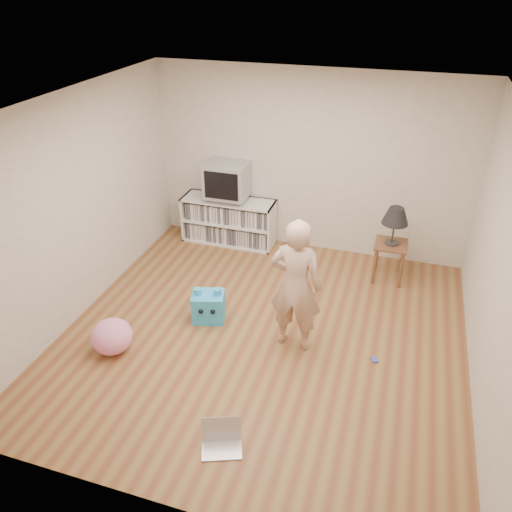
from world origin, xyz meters
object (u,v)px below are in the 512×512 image
at_px(laptop, 221,439).
at_px(plush_blue, 208,306).
at_px(dvd_deck, 228,197).
at_px(side_table, 390,252).
at_px(crt_tv, 228,179).
at_px(plush_pink, 112,336).
at_px(media_unit, 229,220).
at_px(table_lamp, 396,217).
at_px(person, 296,286).

xyz_separation_m(laptop, plush_blue, (-0.80, 1.67, 0.12)).
bearing_deg(dvd_deck, laptop, -71.04).
height_order(side_table, plush_blue, side_table).
distance_m(crt_tv, side_table, 2.51).
bearing_deg(plush_pink, media_unit, 82.65).
relative_size(side_table, laptop, 1.28).
height_order(crt_tv, side_table, crt_tv).
bearing_deg(plush_blue, side_table, 22.72).
bearing_deg(laptop, crt_tv, 87.90).
bearing_deg(plush_blue, crt_tv, 87.45).
xyz_separation_m(table_lamp, person, (-0.90, -1.68, -0.16)).
bearing_deg(table_lamp, crt_tv, 171.35).
xyz_separation_m(table_lamp, plush_blue, (-1.97, -1.55, -0.76)).
height_order(laptop, plush_pink, plush_pink).
distance_m(media_unit, side_table, 2.44).
distance_m(crt_tv, plush_blue, 2.13).
bearing_deg(person, dvd_deck, -50.57).
height_order(side_table, laptop, side_table).
bearing_deg(laptop, person, 58.53).
relative_size(table_lamp, plush_blue, 1.17).
distance_m(side_table, plush_pink, 3.67).
distance_m(media_unit, dvd_deck, 0.39).
xyz_separation_m(dvd_deck, crt_tv, (0.00, -0.00, 0.29)).
bearing_deg(side_table, plush_blue, -141.89).
xyz_separation_m(person, plush_pink, (-1.87, -0.71, -0.59)).
bearing_deg(side_table, media_unit, 170.91).
xyz_separation_m(media_unit, crt_tv, (0.00, -0.02, 0.67)).
bearing_deg(media_unit, dvd_deck, -90.00).
distance_m(dvd_deck, plush_blue, 2.04).
relative_size(media_unit, table_lamp, 2.72).
xyz_separation_m(side_table, plush_pink, (-2.77, -2.39, -0.22)).
relative_size(dvd_deck, table_lamp, 0.87).
relative_size(laptop, plush_pink, 0.95).
bearing_deg(laptop, media_unit, 87.80).
xyz_separation_m(crt_tv, plush_blue, (0.44, -1.92, -0.84)).
xyz_separation_m(dvd_deck, side_table, (2.41, -0.37, -0.32)).
height_order(dvd_deck, crt_tv, crt_tv).
distance_m(media_unit, plush_blue, 1.99).
relative_size(person, plush_blue, 3.54).
height_order(side_table, table_lamp, table_lamp).
distance_m(person, plush_blue, 1.24).
bearing_deg(dvd_deck, table_lamp, -8.72).
relative_size(person, laptop, 3.63).
relative_size(media_unit, laptop, 3.26).
relative_size(person, plush_pink, 3.45).
bearing_deg(dvd_deck, plush_pink, -97.39).
distance_m(crt_tv, laptop, 3.91).
distance_m(table_lamp, laptop, 3.54).
xyz_separation_m(media_unit, laptop, (1.23, -3.60, -0.28)).
bearing_deg(table_lamp, plush_pink, -139.17).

